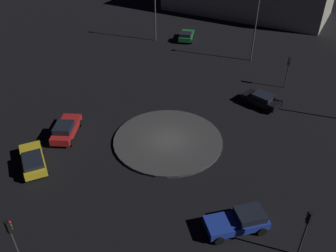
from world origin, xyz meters
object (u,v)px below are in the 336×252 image
object	(u,v)px
traffic_light_northwest	(12,235)
car_black	(262,99)
car_yellow	(33,160)
traffic_light_southeast	(288,67)
car_red	(66,129)
streetlamp_southeast	(256,21)
traffic_light_southwest	(307,225)
streetlamp_east	(155,6)
car_green	(186,36)
car_blue	(239,221)

from	to	relation	value
traffic_light_northwest	car_black	bearing A→B (deg)	-9.62
car_yellow	traffic_light_southeast	distance (m)	29.06
car_red	streetlamp_southeast	xyz separation A→B (m)	(17.56, -20.90, 4.68)
car_black	traffic_light_southwest	world-z (taller)	traffic_light_southwest
car_yellow	car_black	world-z (taller)	car_black
streetlamp_east	car_black	bearing A→B (deg)	-147.15
traffic_light_southwest	traffic_light_northwest	bearing A→B (deg)	58.03
car_green	streetlamp_southeast	distance (m)	12.20
traffic_light_southwest	traffic_light_northwest	distance (m)	17.83
traffic_light_southwest	streetlamp_east	bearing A→B (deg)	-19.21
traffic_light_southwest	traffic_light_northwest	world-z (taller)	traffic_light_northwest
car_yellow	car_blue	xyz separation A→B (m)	(-6.38, -16.57, 0.02)
traffic_light_northwest	streetlamp_east	xyz separation A→B (m)	(38.82, -7.00, 2.28)
car_black	traffic_light_southeast	xyz separation A→B (m)	(4.09, -3.58, 1.96)
traffic_light_northwest	traffic_light_southeast	xyz separation A→B (m)	(23.90, -22.85, -0.28)
car_yellow	streetlamp_east	world-z (taller)	streetlamp_east
traffic_light_southeast	streetlamp_southeast	distance (m)	8.56
car_green	streetlamp_southeast	bearing A→B (deg)	-119.78
car_black	traffic_light_southwest	distance (m)	19.01
car_black	car_yellow	bearing A→B (deg)	-110.57
streetlamp_southeast	streetlamp_east	bearing A→B (deg)	61.41
traffic_light_southwest	streetlamp_east	xyz separation A→B (m)	(37.84, 10.80, 2.35)
car_blue	traffic_light_southeast	bearing A→B (deg)	-126.92
traffic_light_northwest	streetlamp_southeast	size ratio (longest dim) A/B	0.49
traffic_light_southeast	streetlamp_southeast	world-z (taller)	streetlamp_southeast
car_black	traffic_light_southeast	bearing A→B (deg)	92.69
car_green	traffic_light_southeast	xyz separation A→B (m)	(-14.97, -11.15, 1.97)
car_yellow	car_black	bearing A→B (deg)	-89.41
traffic_light_southeast	streetlamp_southeast	xyz separation A→B (m)	(7.69, 2.57, 2.76)
car_yellow	traffic_light_southwest	xyz separation A→B (m)	(-8.51, -20.12, 2.18)
traffic_light_southeast	traffic_light_northwest	bearing A→B (deg)	8.48
car_green	traffic_light_northwest	world-z (taller)	traffic_light_northwest
car_yellow	traffic_light_southwest	distance (m)	21.95
car_red	car_yellow	size ratio (longest dim) A/B	0.96
traffic_light_southwest	car_black	bearing A→B (deg)	-39.62
traffic_light_northwest	streetlamp_southeast	world-z (taller)	streetlamp_southeast
car_blue	car_green	xyz separation A→B (m)	(35.75, 2.55, -0.02)
car_blue	traffic_light_northwest	world-z (taller)	traffic_light_northwest
traffic_light_northwest	streetlamp_east	distance (m)	39.52
car_red	traffic_light_southeast	bearing A→B (deg)	-64.25
car_red	car_black	size ratio (longest dim) A/B	1.09
car_yellow	car_green	size ratio (longest dim) A/B	1.13
car_green	streetlamp_east	distance (m)	6.53
car_blue	traffic_light_southwest	xyz separation A→B (m)	(-2.13, -3.54, 2.16)
traffic_light_northwest	car_blue	bearing A→B (deg)	-43.08
car_green	traffic_light_southeast	bearing A→B (deg)	-132.77
car_yellow	car_blue	world-z (taller)	car_blue
car_blue	streetlamp_east	distance (m)	36.72
car_blue	car_red	bearing A→B (deg)	-50.72
streetlamp_east	car_yellow	bearing A→B (deg)	162.38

